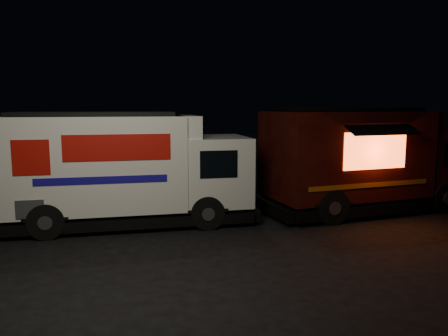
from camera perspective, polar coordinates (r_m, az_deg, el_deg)
The scene contains 3 objects.
ground at distance 11.69m, azimuth 0.03°, elevation -8.89°, with size 80.00×80.00×0.00m, color black.
white_truck at distance 12.87m, azimuth -12.07°, elevation -0.07°, with size 7.18×2.45×3.26m, color silver, non-canonical shape.
red_truck at distance 15.10m, azimuth 18.41°, elevation 1.10°, with size 7.25×2.67×3.38m, color #39110A, non-canonical shape.
Camera 1 is at (-2.42, -10.92, 3.41)m, focal length 35.00 mm.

